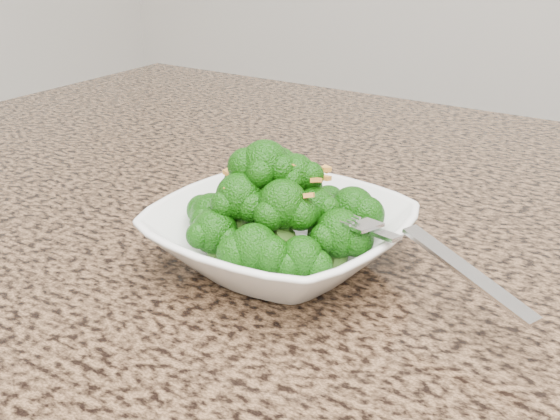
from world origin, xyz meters
The scene contains 5 objects.
granite_counter centered at (0.00, 0.30, 0.89)m, with size 1.64×1.04×0.03m, color brown.
bowl centered at (-0.15, 0.24, 0.92)m, with size 0.20×0.20×0.05m, color white.
broccoli_pile centered at (-0.15, 0.24, 0.98)m, with size 0.18×0.18×0.07m, color #135009, non-canonical shape.
garlic_topping centered at (-0.15, 0.24, 1.02)m, with size 0.11×0.11×0.01m, color gold, non-canonical shape.
fork centered at (-0.05, 0.23, 0.96)m, with size 0.19×0.03×0.01m, color silver, non-canonical shape.
Camera 1 is at (0.13, -0.20, 1.17)m, focal length 45.00 mm.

